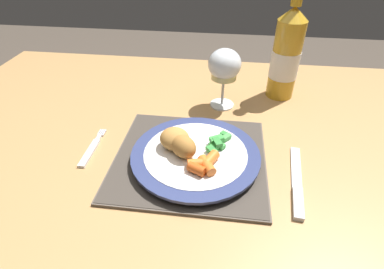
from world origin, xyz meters
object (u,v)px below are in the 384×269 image
table_knife (297,186)px  wine_glass (224,67)px  fork (91,150)px  dinner_plate (196,156)px  dining_table (188,159)px  bottle (286,55)px

table_knife → wine_glass: bearing=118.5°
fork → wine_glass: bearing=40.1°
dinner_plate → wine_glass: size_ratio=1.68×
dining_table → wine_glass: (0.07, 0.11, 0.20)m
wine_glass → bottle: (0.15, 0.07, 0.01)m
dining_table → dinner_plate: size_ratio=5.20×
wine_glass → bottle: 0.17m
fork → wine_glass: 0.36m
dining_table → bottle: bearing=39.6°
dining_table → bottle: 0.36m
dinner_plate → wine_glass: 0.25m
dining_table → fork: (-0.19, -0.11, 0.10)m
dining_table → bottle: size_ratio=4.27×
fork → table_knife: 0.41m
fork → table_knife: (0.41, -0.05, 0.00)m
fork → dining_table: bearing=30.1°
dining_table → dinner_plate: 0.17m
table_knife → bottle: bottle is taller
dining_table → dinner_plate: dinner_plate is taller
dining_table → fork: 0.24m
dining_table → wine_glass: 0.24m
fork → wine_glass: (0.26, 0.22, 0.10)m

